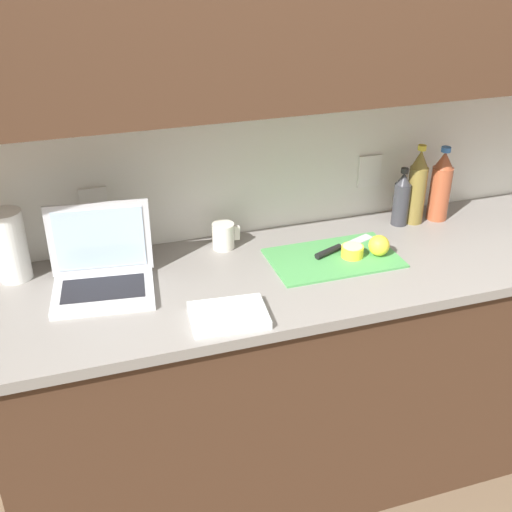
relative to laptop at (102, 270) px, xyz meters
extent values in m
plane|color=brown|center=(0.80, -0.08, -0.97)|extent=(12.00, 12.00, 0.00)
cube|color=white|center=(0.80, 0.26, 0.33)|extent=(5.20, 0.06, 2.60)
cube|color=white|center=(0.01, 0.23, 0.12)|extent=(0.09, 0.01, 0.12)
cube|color=white|center=(1.01, 0.23, 0.12)|extent=(0.09, 0.01, 0.12)
cube|color=#472D1E|center=(0.80, -0.08, -0.53)|extent=(2.34, 0.59, 0.87)
cube|color=gray|center=(0.80, -0.08, -0.08)|extent=(2.41, 0.63, 0.03)
cube|color=silver|center=(-0.01, -0.05, -0.05)|extent=(0.33, 0.28, 0.02)
cube|color=black|center=(-0.01, -0.05, -0.04)|extent=(0.26, 0.17, 0.00)
cube|color=silver|center=(0.01, 0.07, 0.07)|extent=(0.31, 0.05, 0.24)
cube|color=silver|center=(0.01, 0.06, 0.07)|extent=(0.27, 0.04, 0.20)
cube|color=#4C9E51|center=(0.75, -0.06, -0.06)|extent=(0.43, 0.26, 0.01)
cube|color=silver|center=(0.87, 0.02, -0.05)|extent=(0.16, 0.09, 0.00)
cylinder|color=black|center=(0.74, -0.04, -0.04)|extent=(0.11, 0.06, 0.02)
cylinder|color=yellow|center=(0.81, -0.07, -0.03)|extent=(0.07, 0.07, 0.04)
cylinder|color=#F4EAA3|center=(0.81, -0.07, -0.01)|extent=(0.07, 0.07, 0.00)
sphere|color=yellow|center=(0.90, -0.09, -0.02)|extent=(0.07, 0.07, 0.07)
cylinder|color=#A34C2D|center=(1.26, 0.12, 0.04)|extent=(0.08, 0.08, 0.20)
cone|color=#A34C2D|center=(1.26, 0.12, 0.17)|extent=(0.07, 0.07, 0.06)
cylinder|color=#3366B2|center=(1.26, 0.12, 0.21)|extent=(0.03, 0.03, 0.02)
cylinder|color=olive|center=(1.16, 0.12, 0.05)|extent=(0.07, 0.07, 0.22)
cone|color=olive|center=(1.16, 0.12, 0.19)|extent=(0.06, 0.06, 0.07)
cylinder|color=gold|center=(1.16, 0.12, 0.23)|extent=(0.03, 0.03, 0.02)
cylinder|color=#333338|center=(1.10, 0.12, 0.02)|extent=(0.06, 0.06, 0.16)
cone|color=#333338|center=(1.10, 0.12, 0.12)|extent=(0.05, 0.05, 0.04)
cylinder|color=black|center=(1.10, 0.12, 0.15)|extent=(0.03, 0.03, 0.02)
cylinder|color=silver|center=(0.42, 0.14, -0.02)|extent=(0.08, 0.08, 0.09)
cube|color=silver|center=(0.47, 0.14, -0.01)|extent=(0.02, 0.01, 0.05)
cylinder|color=white|center=(-0.26, 0.14, 0.05)|extent=(0.10, 0.10, 0.23)
cube|color=white|center=(0.32, -0.29, -0.05)|extent=(0.23, 0.18, 0.02)
camera|label=1|loc=(-0.07, -1.77, 0.98)|focal=45.00mm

